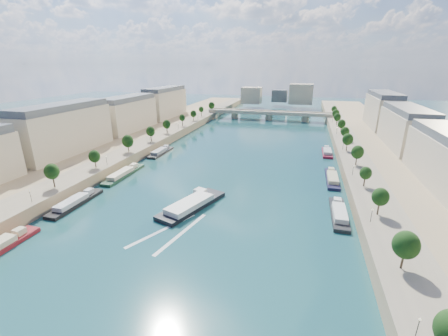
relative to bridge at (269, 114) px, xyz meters
The scene contains 17 objects.
ground 134.34m from the bridge, 90.00° to the right, with size 700.00×700.00×0.00m, color #0C3138.
quay_left 152.35m from the bridge, 118.21° to the right, with size 44.00×520.00×5.00m, color #9E8460.
quay_right 152.35m from the bridge, 61.79° to the right, with size 44.00×520.00×5.00m, color #9E8460.
pave_left 145.84m from the bridge, 113.01° to the right, with size 14.00×520.00×0.10m, color gray.
pave_right 145.84m from the bridge, 66.99° to the right, with size 14.00×520.00×0.10m, color gray.
trees_left 143.32m from the bridge, 112.58° to the right, with size 4.80×268.80×8.26m.
trees_right 135.98m from the bridge, 66.12° to the right, with size 4.80×268.80×8.26m.
lamps_left 153.52m from the bridge, 110.00° to the right, with size 0.36×200.36×4.28m.
lamps_right 139.52m from the bridge, 67.89° to the right, with size 0.36×200.36×4.28m.
buildings_left 149.32m from the bridge, 124.81° to the right, with size 16.00×226.00×23.20m.
buildings_right 149.32m from the bridge, 55.19° to the right, with size 16.00×226.00×23.20m.
skyline 85.88m from the bridge, 87.86° to the left, with size 79.00×42.00×22.00m.
bridge is the anchor object (origin of this frame).
tour_barge 184.75m from the bridge, 91.30° to the right, with size 17.55×30.25×3.95m.
wake 201.33m from the bridge, 91.19° to the right, with size 16.12×25.65×0.04m.
moored_barges_left 197.60m from the bridge, 103.32° to the right, with size 5.00×158.03×3.60m.
moored_barges_right 176.85m from the bridge, 75.09° to the right, with size 5.00×167.92×3.60m.
Camera 1 is at (31.81, -39.46, 48.03)m, focal length 24.00 mm.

